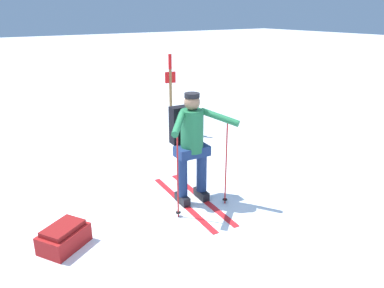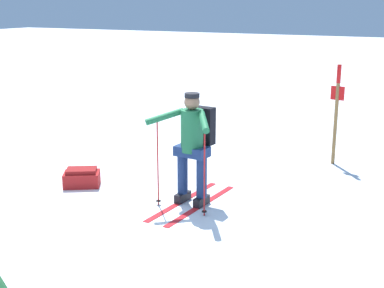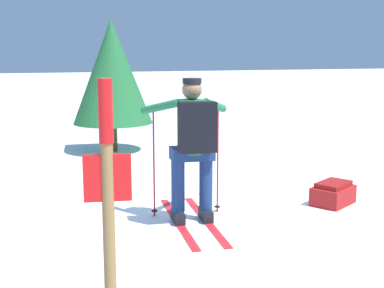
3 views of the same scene
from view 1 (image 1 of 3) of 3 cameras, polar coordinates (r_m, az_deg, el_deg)
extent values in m
plane|color=white|center=(4.91, -1.76, -12.94)|extent=(80.00, 80.00, 0.00)
cube|color=red|center=(5.64, 1.43, -8.20)|extent=(1.82, 0.24, 0.01)
cube|color=black|center=(5.61, 1.44, -7.61)|extent=(0.31, 0.13, 0.12)
cylinder|color=navy|center=(5.45, 1.47, -4.00)|extent=(0.15, 0.15, 0.65)
cube|color=red|center=(5.51, -1.47, -8.95)|extent=(1.82, 0.24, 0.01)
cube|color=black|center=(5.48, -1.48, -8.35)|extent=(0.31, 0.13, 0.12)
cylinder|color=navy|center=(5.31, -1.51, -4.67)|extent=(0.15, 0.15, 0.65)
cube|color=navy|center=(5.25, 0.00, -1.08)|extent=(0.31, 0.49, 0.14)
cylinder|color=#1E663D|center=(5.15, 0.00, 2.01)|extent=(0.32, 0.32, 0.59)
sphere|color=#8C664C|center=(5.04, 0.00, 6.40)|extent=(0.22, 0.22, 0.22)
cylinder|color=black|center=(5.02, 0.00, 7.44)|extent=(0.21, 0.21, 0.06)
cube|color=black|center=(5.35, -1.27, 3.01)|extent=(0.20, 0.40, 0.53)
cylinder|color=red|center=(5.26, 5.22, -2.94)|extent=(0.02, 0.02, 1.26)
cylinder|color=black|center=(5.50, 5.03, -8.42)|extent=(0.07, 0.07, 0.01)
cylinder|color=#1E663D|center=(5.07, 4.27, 4.09)|extent=(0.52, 0.38, 0.21)
cylinder|color=red|center=(4.90, -2.19, -4.61)|extent=(0.02, 0.02, 1.26)
cylinder|color=black|center=(5.16, -2.11, -10.38)|extent=(0.07, 0.07, 0.01)
cylinder|color=#1E663D|center=(4.77, -2.05, 3.12)|extent=(0.47, 0.44, 0.21)
cube|color=maroon|center=(4.78, -18.91, -13.49)|extent=(0.60, 0.66, 0.23)
cube|color=maroon|center=(4.71, -19.10, -12.02)|extent=(0.49, 0.55, 0.06)
cylinder|color=olive|center=(8.28, -3.27, 7.43)|extent=(0.06, 0.06, 1.78)
cylinder|color=red|center=(8.16, -3.37, 12.43)|extent=(0.07, 0.07, 0.32)
cube|color=red|center=(8.21, -3.33, 10.10)|extent=(0.06, 0.24, 0.24)
camera|label=2|loc=(6.45, 78.99, 5.55)|focal=50.00mm
camera|label=3|loc=(10.61, -8.98, 15.54)|focal=50.00mm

